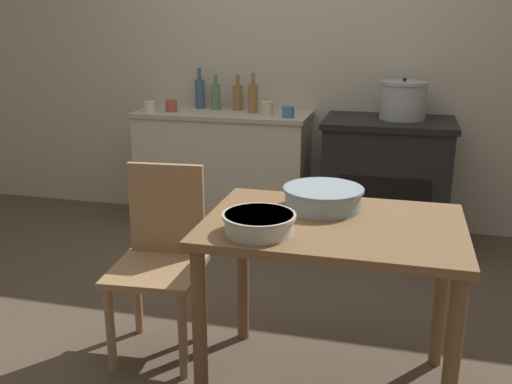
% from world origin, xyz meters
% --- Properties ---
extents(ground_plane, '(14.00, 14.00, 0.00)m').
position_xyz_m(ground_plane, '(0.00, 0.00, 0.00)').
color(ground_plane, brown).
extents(wall_back, '(8.00, 0.07, 2.55)m').
position_xyz_m(wall_back, '(0.00, 1.58, 1.27)').
color(wall_back, beige).
rests_on(wall_back, ground_plane).
extents(counter_cabinet, '(1.28, 0.51, 0.86)m').
position_xyz_m(counter_cabinet, '(-0.49, 1.31, 0.43)').
color(counter_cabinet, beige).
rests_on(counter_cabinet, ground_plane).
extents(stove, '(0.87, 0.62, 0.87)m').
position_xyz_m(stove, '(0.70, 1.26, 0.44)').
color(stove, black).
rests_on(stove, ground_plane).
extents(work_table, '(1.00, 0.70, 0.75)m').
position_xyz_m(work_table, '(0.55, -0.54, 0.64)').
color(work_table, olive).
rests_on(work_table, ground_plane).
extents(chair, '(0.43, 0.43, 0.87)m').
position_xyz_m(chair, '(-0.25, -0.40, 0.47)').
color(chair, '#A87F56').
rests_on(chair, ground_plane).
extents(flour_sack, '(0.24, 0.17, 0.31)m').
position_xyz_m(flour_sack, '(0.68, 0.82, 0.16)').
color(flour_sack, beige).
rests_on(flour_sack, ground_plane).
extents(stock_pot, '(0.31, 0.31, 0.27)m').
position_xyz_m(stock_pot, '(0.78, 1.30, 0.99)').
color(stock_pot, '#A8A8AD').
rests_on(stock_pot, stove).
extents(mixing_bowl_large, '(0.34, 0.34, 0.09)m').
position_xyz_m(mixing_bowl_large, '(0.49, -0.39, 0.80)').
color(mixing_bowl_large, '#93A8B2').
rests_on(mixing_bowl_large, work_table).
extents(mixing_bowl_small, '(0.27, 0.27, 0.07)m').
position_xyz_m(mixing_bowl_small, '(0.30, -0.73, 0.80)').
color(mixing_bowl_small, silver).
rests_on(mixing_bowl_small, work_table).
extents(bottle_far_left, '(0.08, 0.08, 0.25)m').
position_xyz_m(bottle_far_left, '(-0.41, 1.42, 0.96)').
color(bottle_far_left, olive).
rests_on(bottle_far_left, counter_cabinet).
extents(bottle_left, '(0.07, 0.07, 0.26)m').
position_xyz_m(bottle_left, '(-0.57, 1.41, 0.96)').
color(bottle_left, '#517F5B').
rests_on(bottle_left, counter_cabinet).
extents(bottle_mid_left, '(0.07, 0.07, 0.30)m').
position_xyz_m(bottle_mid_left, '(-0.71, 1.44, 0.98)').
color(bottle_mid_left, '#3D5675').
rests_on(bottle_mid_left, counter_cabinet).
extents(bottle_center_left, '(0.07, 0.07, 0.28)m').
position_xyz_m(bottle_center_left, '(-0.27, 1.33, 0.97)').
color(bottle_center_left, olive).
rests_on(bottle_center_left, counter_cabinet).
extents(cup_center, '(0.08, 0.08, 0.09)m').
position_xyz_m(cup_center, '(-0.85, 1.23, 0.91)').
color(cup_center, '#B74C42').
rests_on(cup_center, counter_cabinet).
extents(cup_center_right, '(0.09, 0.09, 0.10)m').
position_xyz_m(cup_center_right, '(-0.14, 1.25, 0.91)').
color(cup_center_right, beige).
rests_on(cup_center_right, counter_cabinet).
extents(cup_mid_right, '(0.08, 0.08, 0.08)m').
position_xyz_m(cup_mid_right, '(-0.99, 1.15, 0.91)').
color(cup_mid_right, silver).
rests_on(cup_mid_right, counter_cabinet).
extents(cup_right, '(0.08, 0.08, 0.08)m').
position_xyz_m(cup_right, '(0.02, 1.18, 0.90)').
color(cup_right, '#4C6B99').
rests_on(cup_right, counter_cabinet).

